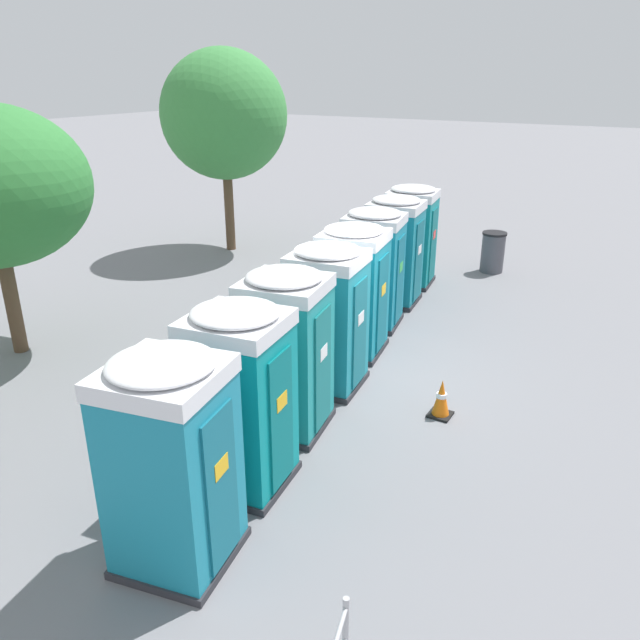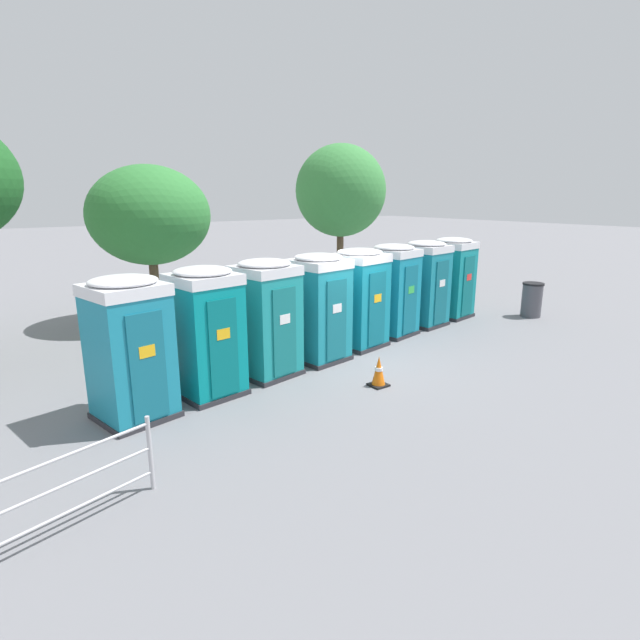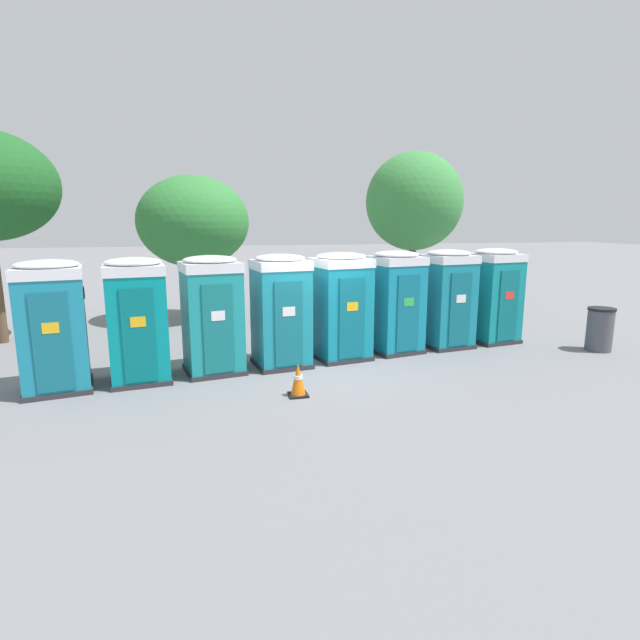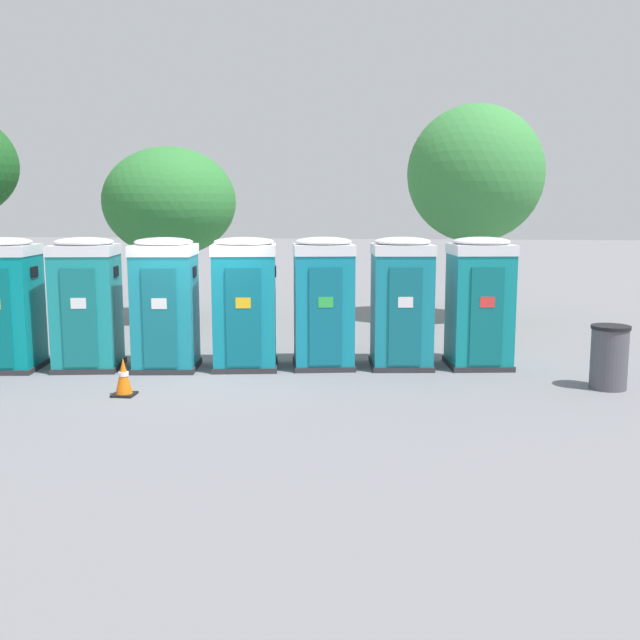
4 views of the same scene
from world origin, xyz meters
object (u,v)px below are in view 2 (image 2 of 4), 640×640
Objects in this scene: street_tree_1 at (149,216)px; event_barrier at (74,484)px; portapotty_0 at (130,348)px; street_tree_2 at (341,191)px; portapotty_7 at (452,277)px; portapotty_1 at (206,331)px; portapotty_3 at (319,307)px; traffic_cone at (379,372)px; trash_can at (532,300)px; portapotty_4 at (359,298)px; portapotty_5 at (393,289)px; portapotty_6 at (425,283)px; portapotty_2 at (266,318)px.

street_tree_1 is 2.36× the size of event_barrier.
street_tree_2 reaches higher than portapotty_0.
portapotty_0 is at bearing 60.97° from event_barrier.
portapotty_0 is 1.00× the size of portapotty_7.
portapotty_3 is at bearing 7.98° from portapotty_1.
portapotty_0 is 10.63m from portapotty_7.
street_tree_1 is 7.35× the size of traffic_cone.
portapotty_3 reaches higher than traffic_cone.
portapotty_7 is at bearing -32.47° from street_tree_1.
traffic_cone is at bearing -169.46° from trash_can.
portapotty_1 is at bearing -172.02° from portapotty_3.
traffic_cone is at bearing -77.38° from street_tree_1.
traffic_cone is at bearing 11.26° from event_barrier.
trash_can is (6.59, -0.89, -0.73)m from portapotty_4.
portapotty_5 is 1.00× the size of portapotty_6.
event_barrier is (-14.06, -2.69, 0.01)m from trash_can.
portapotty_1 and portapotty_4 have the same top height.
portapotty_2 is at bearing -86.95° from street_tree_1.
portapotty_5 is at bearing -173.13° from portapotty_6.
event_barrier is at bearing -158.82° from portapotty_6.
portapotty_2 is 4.56m from portapotty_5.
street_tree_2 reaches higher than portapotty_2.
trash_can is at bearing -76.98° from street_tree_2.
trash_can is at bearing -4.28° from portapotty_3.
portapotty_0 is 1.52m from portapotty_1.
event_barrier is (-4.47, -3.15, -0.72)m from portapotty_2.
portapotty_0 is at bearing -171.34° from portapotty_1.
street_tree_2 is 9.09× the size of traffic_cone.
portapotty_0 is 9.11m from portapotty_6.
portapotty_0 reaches higher than trash_can.
portapotty_4 reaches higher than event_barrier.
street_tree_2 is at bearing 54.57° from portapotty_4.
portapotty_5 is (7.50, 1.23, 0.00)m from portapotty_0.
portapotty_2 is 1.00× the size of portapotty_3.
portapotty_2 is 2.30× the size of trash_can.
portapotty_0 is at bearing -144.55° from street_tree_2.
portapotty_2 is 6.43m from street_tree_1.
portapotty_2 is 9.63m from trash_can.
portapotty_5 reaches higher than traffic_cone.
traffic_cone is at bearing -29.60° from portapotty_1.
portapotty_0 is at bearing -171.09° from portapotty_6.
portapotty_0 is 1.00× the size of portapotty_3.
portapotty_1 is at bearing -169.69° from portapotty_2.
portapotty_4 is 0.44× the size of street_tree_2.
event_barrier is (-2.97, -2.87, -0.72)m from portapotty_1.
traffic_cone is (-1.53, -2.40, -0.97)m from portapotty_4.
portapotty_4 is 1.00× the size of portapotty_6.
portapotty_5 is 0.54× the size of street_tree_1.
portapotty_6 is 1.00× the size of portapotty_7.
street_tree_2 is (0.31, 6.08, 2.69)m from portapotty_7.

